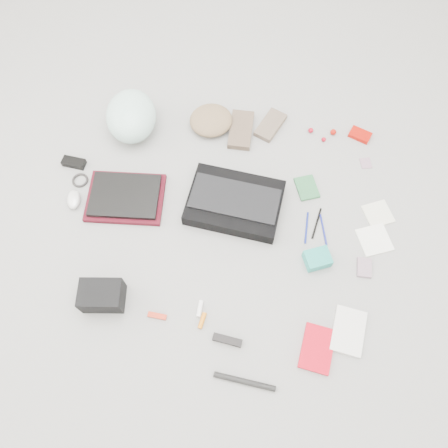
# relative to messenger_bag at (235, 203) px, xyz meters

# --- Properties ---
(ground_plane) EXTENTS (4.00, 4.00, 0.00)m
(ground_plane) POSITION_rel_messenger_bag_xyz_m (-0.04, -0.12, -0.03)
(ground_plane) COLOR gray
(messenger_bag) EXTENTS (0.45, 0.35, 0.07)m
(messenger_bag) POSITION_rel_messenger_bag_xyz_m (0.00, 0.00, 0.00)
(messenger_bag) COLOR black
(messenger_bag) RESTS_ON ground_plane
(bag_flap) EXTENTS (0.41, 0.23, 0.01)m
(bag_flap) POSITION_rel_messenger_bag_xyz_m (0.00, 0.00, 0.04)
(bag_flap) COLOR black
(bag_flap) RESTS_ON messenger_bag
(laptop_sleeve) EXTENTS (0.36, 0.28, 0.02)m
(laptop_sleeve) POSITION_rel_messenger_bag_xyz_m (-0.51, -0.02, -0.02)
(laptop_sleeve) COLOR #4A0B16
(laptop_sleeve) RESTS_ON ground_plane
(laptop) EXTENTS (0.32, 0.24, 0.02)m
(laptop) POSITION_rel_messenger_bag_xyz_m (-0.51, -0.02, -0.00)
(laptop) COLOR black
(laptop) RESTS_ON laptop_sleeve
(bike_helmet) EXTENTS (0.29, 0.34, 0.18)m
(bike_helmet) POSITION_rel_messenger_bag_xyz_m (-0.54, 0.39, 0.06)
(bike_helmet) COLOR silver
(bike_helmet) RESTS_ON ground_plane
(beanie) EXTENTS (0.27, 0.27, 0.08)m
(beanie) POSITION_rel_messenger_bag_xyz_m (-0.16, 0.45, 0.00)
(beanie) COLOR #7E6448
(beanie) RESTS_ON ground_plane
(mitten_left) EXTENTS (0.12, 0.22, 0.03)m
(mitten_left) POSITION_rel_messenger_bag_xyz_m (-0.01, 0.42, -0.02)
(mitten_left) COLOR brown
(mitten_left) RESTS_ON ground_plane
(mitten_right) EXTENTS (0.16, 0.21, 0.03)m
(mitten_right) POSITION_rel_messenger_bag_xyz_m (0.14, 0.47, -0.02)
(mitten_right) COLOR brown
(mitten_right) RESTS_ON ground_plane
(power_brick) EXTENTS (0.12, 0.06, 0.03)m
(power_brick) POSITION_rel_messenger_bag_xyz_m (-0.79, 0.15, -0.02)
(power_brick) COLOR black
(power_brick) RESTS_ON ground_plane
(cable_coil) EXTENTS (0.10, 0.10, 0.01)m
(cable_coil) POSITION_rel_messenger_bag_xyz_m (-0.74, 0.06, -0.03)
(cable_coil) COLOR black
(cable_coil) RESTS_ON ground_plane
(mouse) EXTENTS (0.08, 0.11, 0.04)m
(mouse) POSITION_rel_messenger_bag_xyz_m (-0.74, -0.05, -0.02)
(mouse) COLOR silver
(mouse) RESTS_ON ground_plane
(camera_bag) EXTENTS (0.18, 0.14, 0.11)m
(camera_bag) POSITION_rel_messenger_bag_xyz_m (-0.50, -0.50, 0.02)
(camera_bag) COLOR black
(camera_bag) RESTS_ON ground_plane
(multitool) EXTENTS (0.08, 0.03, 0.01)m
(multitool) POSITION_rel_messenger_bag_xyz_m (-0.27, -0.54, -0.03)
(multitool) COLOR red
(multitool) RESTS_ON ground_plane
(toiletry_tube_white) EXTENTS (0.02, 0.07, 0.02)m
(toiletry_tube_white) POSITION_rel_messenger_bag_xyz_m (-0.10, -0.50, -0.03)
(toiletry_tube_white) COLOR white
(toiletry_tube_white) RESTS_ON ground_plane
(toiletry_tube_orange) EXTENTS (0.03, 0.07, 0.02)m
(toiletry_tube_orange) POSITION_rel_messenger_bag_xyz_m (-0.08, -0.54, -0.03)
(toiletry_tube_orange) COLOR orange
(toiletry_tube_orange) RESTS_ON ground_plane
(u_lock) EXTENTS (0.12, 0.05, 0.02)m
(u_lock) POSITION_rel_messenger_bag_xyz_m (0.03, -0.61, -0.02)
(u_lock) COLOR black
(u_lock) RESTS_ON ground_plane
(bike_pump) EXTENTS (0.24, 0.05, 0.02)m
(bike_pump) POSITION_rel_messenger_bag_xyz_m (0.11, -0.76, -0.02)
(bike_pump) COLOR black
(bike_pump) RESTS_ON ground_plane
(book_red) EXTENTS (0.15, 0.20, 0.02)m
(book_red) POSITION_rel_messenger_bag_xyz_m (0.39, -0.61, -0.03)
(book_red) COLOR red
(book_red) RESTS_ON ground_plane
(book_white) EXTENTS (0.16, 0.21, 0.02)m
(book_white) POSITION_rel_messenger_bag_xyz_m (0.51, -0.52, -0.02)
(book_white) COLOR silver
(book_white) RESTS_ON ground_plane
(notepad) EXTENTS (0.13, 0.15, 0.01)m
(notepad) POSITION_rel_messenger_bag_xyz_m (0.33, 0.13, -0.03)
(notepad) COLOR #286239
(notepad) RESTS_ON ground_plane
(pen_blue) EXTENTS (0.02, 0.16, 0.01)m
(pen_blue) POSITION_rel_messenger_bag_xyz_m (0.33, -0.08, -0.03)
(pen_blue) COLOR navy
(pen_blue) RESTS_ON ground_plane
(pen_black) EXTENTS (0.05, 0.16, 0.01)m
(pen_black) POSITION_rel_messenger_bag_xyz_m (0.38, -0.05, -0.03)
(pen_black) COLOR black
(pen_black) RESTS_ON ground_plane
(pen_navy) EXTENTS (0.04, 0.15, 0.01)m
(pen_navy) POSITION_rel_messenger_bag_xyz_m (0.41, -0.08, -0.03)
(pen_navy) COLOR navy
(pen_navy) RESTS_ON ground_plane
(accordion_wallet) EXTENTS (0.13, 0.12, 0.05)m
(accordion_wallet) POSITION_rel_messenger_bag_xyz_m (0.38, -0.23, -0.01)
(accordion_wallet) COLOR teal
(accordion_wallet) RESTS_ON ground_plane
(card_deck) EXTENTS (0.06, 0.09, 0.02)m
(card_deck) POSITION_rel_messenger_bag_xyz_m (0.59, -0.24, -0.03)
(card_deck) COLOR gray
(card_deck) RESTS_ON ground_plane
(napkin_top) EXTENTS (0.16, 0.16, 0.01)m
(napkin_top) POSITION_rel_messenger_bag_xyz_m (0.66, 0.03, -0.03)
(napkin_top) COLOR beige
(napkin_top) RESTS_ON ground_plane
(napkin_bottom) EXTENTS (0.17, 0.17, 0.01)m
(napkin_bottom) POSITION_rel_messenger_bag_xyz_m (0.64, -0.10, -0.03)
(napkin_bottom) COLOR white
(napkin_bottom) RESTS_ON ground_plane
(lollipop_a) EXTENTS (0.03, 0.03, 0.03)m
(lollipop_a) POSITION_rel_messenger_bag_xyz_m (0.34, 0.46, -0.02)
(lollipop_a) COLOR maroon
(lollipop_a) RESTS_ON ground_plane
(lollipop_b) EXTENTS (0.03, 0.03, 0.02)m
(lollipop_b) POSITION_rel_messenger_bag_xyz_m (0.41, 0.41, -0.02)
(lollipop_b) COLOR #9F0718
(lollipop_b) RESTS_ON ground_plane
(lollipop_c) EXTENTS (0.03, 0.03, 0.03)m
(lollipop_c) POSITION_rel_messenger_bag_xyz_m (0.45, 0.46, -0.02)
(lollipop_c) COLOR #9D0F06
(lollipop_c) RESTS_ON ground_plane
(altoids_tin) EXTENTS (0.12, 0.10, 0.02)m
(altoids_tin) POSITION_rel_messenger_bag_xyz_m (0.59, 0.46, -0.02)
(altoids_tin) COLOR #A80F07
(altoids_tin) RESTS_ON ground_plane
(stamp_sheet) EXTENTS (0.06, 0.07, 0.00)m
(stamp_sheet) POSITION_rel_messenger_bag_xyz_m (0.61, 0.30, -0.03)
(stamp_sheet) COLOR gray
(stamp_sheet) RESTS_ON ground_plane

